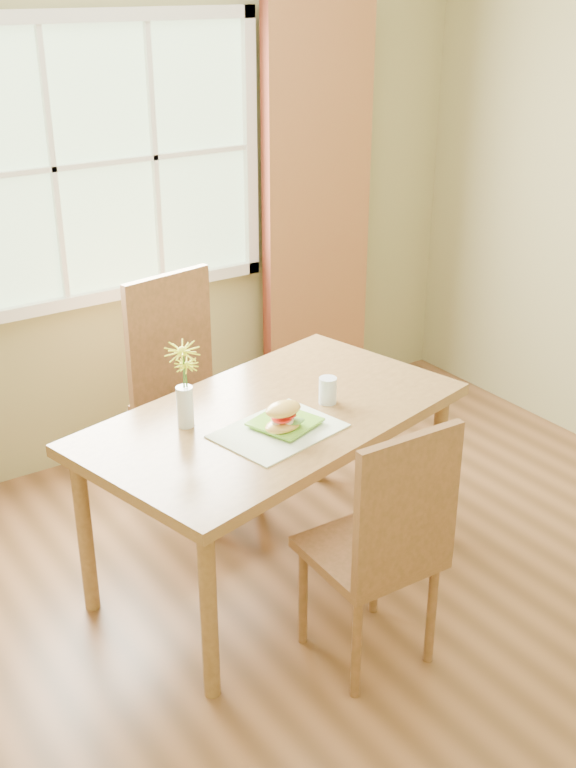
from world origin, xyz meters
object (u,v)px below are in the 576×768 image
(croissant_sandwich, at_px, (283,417))
(flower_vase, at_px, (184,378))
(chair_near, at_px, (385,540))
(dining_table, at_px, (272,430))
(chair_far, at_px, (184,382))
(water_glass, at_px, (328,391))

(croissant_sandwich, relative_size, flower_vase, 0.48)
(chair_near, height_order, flower_vase, flower_vase)
(dining_table, relative_size, flower_vase, 5.00)
(dining_table, height_order, flower_vase, flower_vase)
(croissant_sandwich, bearing_deg, chair_near, -87.83)
(chair_near, xyz_separation_m, chair_far, (-0.01, 1.42, 0.05))
(chair_far, bearing_deg, dining_table, -97.98)
(chair_far, bearing_deg, chair_near, -98.68)
(chair_near, relative_size, water_glass, 9.16)
(dining_table, relative_size, chair_near, 1.68)
(dining_table, bearing_deg, chair_far, 77.85)
(dining_table, xyz_separation_m, croissant_sandwich, (-0.06, -0.17, 0.15))
(croissant_sandwich, height_order, water_glass, croissant_sandwich)
(water_glass, height_order, flower_vase, flower_vase)
(chair_far, xyz_separation_m, flower_vase, (-0.32, -0.63, 0.34))
(dining_table, distance_m, water_glass, 0.27)
(croissant_sandwich, bearing_deg, chair_far, 82.58)
(dining_table, bearing_deg, croissant_sandwich, -123.25)
(chair_near, xyz_separation_m, water_glass, (0.23, 0.65, 0.24))
(croissant_sandwich, bearing_deg, dining_table, 65.78)
(chair_far, xyz_separation_m, croissant_sandwich, (-0.05, -0.89, 0.21))
(water_glass, bearing_deg, chair_near, -109.72)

